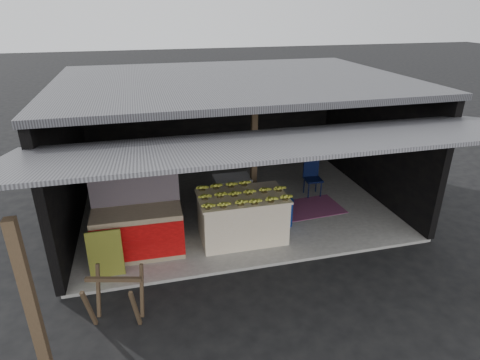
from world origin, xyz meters
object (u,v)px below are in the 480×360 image
object	(u,v)px
white_crate	(232,195)
water_barrel	(284,213)
banana_table	(242,217)
neighbor_stall	(139,230)
sawhorse	(116,294)
plastic_chair	(312,175)

from	to	relation	value
white_crate	water_barrel	xyz separation A→B (m)	(0.95, -0.79, -0.17)
water_barrel	banana_table	bearing A→B (deg)	-164.15
white_crate	water_barrel	size ratio (longest dim) A/B	1.61
white_crate	neighbor_stall	distance (m)	2.36
sawhorse	water_barrel	world-z (taller)	sawhorse
sawhorse	water_barrel	xyz separation A→B (m)	(3.38, 2.04, -0.17)
white_crate	neighbor_stall	xyz separation A→B (m)	(-2.06, -1.15, 0.06)
sawhorse	water_barrel	size ratio (longest dim) A/B	1.58
banana_table	plastic_chair	world-z (taller)	banana_table
banana_table	sawhorse	world-z (taller)	banana_table
sawhorse	banana_table	bearing A→B (deg)	50.96
banana_table	white_crate	world-z (taller)	banana_table
sawhorse	water_barrel	bearing A→B (deg)	45.67
sawhorse	white_crate	bearing A→B (deg)	63.84
white_crate	water_barrel	bearing A→B (deg)	-39.30
neighbor_stall	plastic_chair	distance (m)	4.52
sawhorse	plastic_chair	xyz separation A→B (m)	(4.57, 3.35, 0.05)
neighbor_stall	water_barrel	bearing A→B (deg)	7.97
white_crate	sawhorse	size ratio (longest dim) A/B	1.02
banana_table	white_crate	bearing A→B (deg)	87.86
water_barrel	neighbor_stall	bearing A→B (deg)	-173.20
white_crate	sawhorse	bearing A→B (deg)	-130.19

